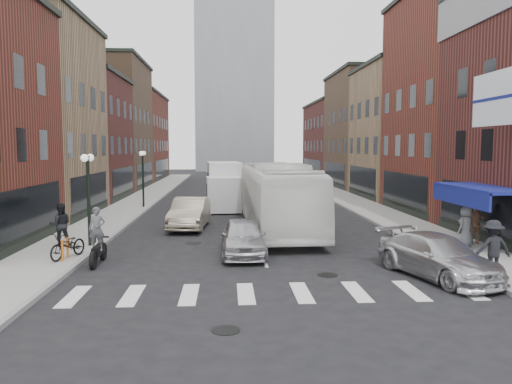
# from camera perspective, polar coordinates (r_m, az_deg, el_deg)

# --- Properties ---
(ground) EXTENTS (160.00, 160.00, 0.00)m
(ground) POSITION_cam_1_polar(r_m,az_deg,el_deg) (18.31, 1.31, -8.78)
(ground) COLOR black
(ground) RESTS_ON ground
(sidewalk_left) EXTENTS (3.00, 74.00, 0.15)m
(sidewalk_left) POSITION_cam_1_polar(r_m,az_deg,el_deg) (40.56, -13.34, -1.08)
(sidewalk_left) COLOR gray
(sidewalk_left) RESTS_ON ground
(sidewalk_right) EXTENTS (3.00, 74.00, 0.15)m
(sidewalk_right) POSITION_cam_1_polar(r_m,az_deg,el_deg) (41.17, 10.66, -0.94)
(sidewalk_right) COLOR gray
(sidewalk_right) RESTS_ON ground
(curb_left) EXTENTS (0.20, 74.00, 0.16)m
(curb_left) POSITION_cam_1_polar(r_m,az_deg,el_deg) (40.34, -11.24, -1.18)
(curb_left) COLOR gray
(curb_left) RESTS_ON ground
(curb_right) EXTENTS (0.20, 74.00, 0.16)m
(curb_right) POSITION_cam_1_polar(r_m,az_deg,el_deg) (40.84, 8.62, -1.06)
(curb_right) COLOR gray
(curb_right) RESTS_ON ground
(crosswalk_stripes) EXTENTS (12.00, 2.20, 0.01)m
(crosswalk_stripes) POSITION_cam_1_polar(r_m,az_deg,el_deg) (15.43, 2.24, -11.47)
(crosswalk_stripes) COLOR silver
(crosswalk_stripes) RESTS_ON ground
(bldg_left_mid_a) EXTENTS (10.30, 10.20, 12.30)m
(bldg_left_mid_a) POSITION_cam_1_polar(r_m,az_deg,el_deg) (34.52, -26.69, 7.53)
(bldg_left_mid_a) COLOR olive
(bldg_left_mid_a) RESTS_ON ground
(bldg_left_mid_b) EXTENTS (10.30, 10.20, 10.30)m
(bldg_left_mid_b) POSITION_cam_1_polar(r_m,az_deg,el_deg) (43.86, -21.45, 5.81)
(bldg_left_mid_b) COLOR #4F1F1C
(bldg_left_mid_b) RESTS_ON ground
(bldg_left_far_a) EXTENTS (10.30, 12.20, 13.30)m
(bldg_left_far_a) POSITION_cam_1_polar(r_m,az_deg,el_deg) (54.46, -17.90, 7.31)
(bldg_left_far_a) COLOR brown
(bldg_left_far_a) RESTS_ON ground
(bldg_left_far_b) EXTENTS (10.30, 16.20, 11.30)m
(bldg_left_far_b) POSITION_cam_1_polar(r_m,az_deg,el_deg) (68.08, -14.91, 6.08)
(bldg_left_far_b) COLOR maroon
(bldg_left_far_b) RESTS_ON ground
(bldg_right_mid_a) EXTENTS (10.30, 10.20, 14.30)m
(bldg_right_mid_a) POSITION_cam_1_polar(r_m,az_deg,el_deg) (35.82, 24.32, 9.12)
(bldg_right_mid_a) COLOR maroon
(bldg_right_mid_a) RESTS_ON ground
(bldg_right_mid_b) EXTENTS (10.30, 10.20, 11.30)m
(bldg_right_mid_b) POSITION_cam_1_polar(r_m,az_deg,el_deg) (44.85, 18.28, 6.52)
(bldg_right_mid_b) COLOR olive
(bldg_right_mid_b) RESTS_ON ground
(bldg_right_far_a) EXTENTS (10.30, 12.20, 12.30)m
(bldg_right_far_a) POSITION_cam_1_polar(r_m,az_deg,el_deg) (55.24, 14.07, 6.85)
(bldg_right_far_a) COLOR brown
(bldg_right_far_a) RESTS_ON ground
(bldg_right_far_b) EXTENTS (10.30, 16.20, 10.30)m
(bldg_right_far_b) POSITION_cam_1_polar(r_m,az_deg,el_deg) (68.71, 10.55, 5.74)
(bldg_right_far_b) COLOR #4F1F1C
(bldg_right_far_b) RESTS_ON ground
(awning_blue) EXTENTS (1.80, 5.00, 0.78)m
(awning_blue) POSITION_cam_1_polar(r_m,az_deg,el_deg) (22.79, 23.75, 0.24)
(awning_blue) COLOR navy
(awning_blue) RESTS_ON ground
(billboard_sign) EXTENTS (1.52, 3.00, 3.70)m
(billboard_sign) POSITION_cam_1_polar(r_m,az_deg,el_deg) (20.86, 25.80, 9.39)
(billboard_sign) COLOR black
(billboard_sign) RESTS_ON ground
(distant_tower) EXTENTS (14.00, 14.00, 50.00)m
(distant_tower) POSITION_cam_1_polar(r_m,az_deg,el_deg) (97.90, -2.54, 17.35)
(distant_tower) COLOR #9399A0
(distant_tower) RESTS_ON ground
(streetlamp_near) EXTENTS (0.32, 1.22, 4.11)m
(streetlamp_near) POSITION_cam_1_polar(r_m,az_deg,el_deg) (22.56, -18.63, 1.09)
(streetlamp_near) COLOR black
(streetlamp_near) RESTS_ON ground
(streetlamp_far) EXTENTS (0.32, 1.22, 4.11)m
(streetlamp_far) POSITION_cam_1_polar(r_m,az_deg,el_deg) (36.23, -12.81, 2.69)
(streetlamp_far) COLOR black
(streetlamp_far) RESTS_ON ground
(bike_rack) EXTENTS (0.08, 0.68, 0.80)m
(bike_rack) POSITION_cam_1_polar(r_m,az_deg,el_deg) (20.35, -20.99, -6.12)
(bike_rack) COLOR #D8590C
(bike_rack) RESTS_ON sidewalk_left
(box_truck) EXTENTS (2.67, 7.67, 3.28)m
(box_truck) POSITION_cam_1_polar(r_m,az_deg,el_deg) (35.92, -3.71, 0.72)
(box_truck) COLOR silver
(box_truck) RESTS_ON ground
(motorcycle_rider) EXTENTS (0.61, 2.15, 2.19)m
(motorcycle_rider) POSITION_cam_1_polar(r_m,az_deg,el_deg) (19.63, -17.67, -5.01)
(motorcycle_rider) COLOR black
(motorcycle_rider) RESTS_ON ground
(transit_bus) EXTENTS (3.43, 12.86, 3.55)m
(transit_bus) POSITION_cam_1_polar(r_m,az_deg,el_deg) (26.35, 2.44, -0.56)
(transit_bus) COLOR white
(transit_bus) RESTS_ON ground
(sedan_left_near) EXTENTS (1.79, 4.39, 1.49)m
(sedan_left_near) POSITION_cam_1_polar(r_m,az_deg,el_deg) (20.40, -1.47, -5.18)
(sedan_left_near) COLOR silver
(sedan_left_near) RESTS_ON ground
(sedan_left_far) EXTENTS (2.13, 5.12, 1.65)m
(sedan_left_far) POSITION_cam_1_polar(r_m,az_deg,el_deg) (27.25, -7.57, -2.43)
(sedan_left_far) COLOR beige
(sedan_left_far) RESTS_ON ground
(curb_car) EXTENTS (3.43, 5.35, 1.44)m
(curb_car) POSITION_cam_1_polar(r_m,az_deg,el_deg) (18.10, 20.03, -6.92)
(curb_car) COLOR silver
(curb_car) RESTS_ON ground
(parked_bicycle) EXTENTS (1.34, 2.05, 1.02)m
(parked_bicycle) POSITION_cam_1_polar(r_m,az_deg,el_deg) (20.51, -20.67, -5.71)
(parked_bicycle) COLOR black
(parked_bicycle) RESTS_ON sidewalk_left
(ped_left_solo) EXTENTS (1.02, 0.76, 1.86)m
(ped_left_solo) POSITION_cam_1_polar(r_m,az_deg,el_deg) (23.14, -21.45, -3.46)
(ped_left_solo) COLOR black
(ped_left_solo) RESTS_ON sidewalk_left
(ped_right_a) EXTENTS (1.20, 0.60, 1.85)m
(ped_right_a) POSITION_cam_1_polar(r_m,az_deg,el_deg) (18.49, 25.46, -5.75)
(ped_right_a) COLOR black
(ped_right_a) RESTS_ON sidewalk_right
(ped_right_b) EXTENTS (1.10, 0.67, 1.77)m
(ped_right_b) POSITION_cam_1_polar(r_m,az_deg,el_deg) (24.06, 23.81, -3.34)
(ped_right_b) COLOR #8C6347
(ped_right_b) RESTS_ON sidewalk_right
(ped_right_c) EXTENTS (1.03, 0.91, 1.77)m
(ped_right_c) POSITION_cam_1_polar(r_m,az_deg,el_deg) (23.11, 22.87, -3.64)
(ped_right_c) COLOR #55585D
(ped_right_c) RESTS_ON sidewalk_right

